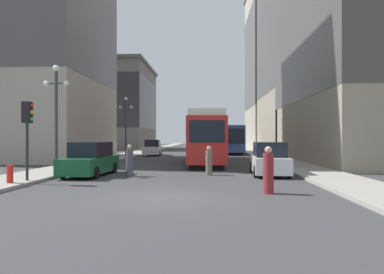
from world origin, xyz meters
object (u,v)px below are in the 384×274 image
parked_car_right_far (269,160)px  lamp_post_left_near (56,103)px  parked_car_left_mid (91,160)px  pedestrian_on_sidewalk (130,162)px  traffic_light_near_left (28,120)px  pedestrian_crossing_near (268,172)px  fire_hydrant (10,174)px  lamp_post_left_far (126,118)px  pedestrian_crossing_far (209,162)px  streetcar (204,137)px  transit_bus (230,138)px  parked_car_left_near (153,148)px

parked_car_right_far → lamp_post_left_near: 12.11m
parked_car_left_mid → pedestrian_on_sidewalk: parked_car_left_mid is taller
traffic_light_near_left → lamp_post_left_near: (-0.22, 3.43, 1.13)m
pedestrian_crossing_near → lamp_post_left_near: (-10.53, 5.67, 3.17)m
fire_hydrant → traffic_light_near_left: bearing=71.1°
parked_car_left_mid → lamp_post_left_far: size_ratio=0.80×
parked_car_left_mid → pedestrian_crossing_far: (6.45, 0.49, -0.10)m
parked_car_left_mid → traffic_light_near_left: size_ratio=1.36×
parked_car_left_mid → pedestrian_crossing_far: bearing=6.8°
streetcar → parked_car_right_far: (3.74, -8.45, -1.26)m
transit_bus → lamp_post_left_far: 15.10m
parked_car_left_mid → pedestrian_crossing_far: parked_car_left_mid is taller
parked_car_right_far → fire_hydrant: size_ratio=5.95×
parked_car_left_near → lamp_post_left_far: lamp_post_left_far is taller
pedestrian_crossing_far → lamp_post_left_far: size_ratio=0.27×
pedestrian_crossing_near → lamp_post_left_far: (-10.53, 21.69, 3.23)m
pedestrian_crossing_near → traffic_light_near_left: size_ratio=0.50×
parked_car_left_mid → fire_hydrant: bearing=-112.2°
streetcar → parked_car_left_mid: size_ratio=2.71×
pedestrian_crossing_far → pedestrian_crossing_near: bearing=-168.0°
pedestrian_on_sidewalk → pedestrian_crossing_near: bearing=138.1°
streetcar → parked_car_left_mid: bearing=-126.1°
pedestrian_on_sidewalk → lamp_post_left_far: lamp_post_left_far is taller
parked_car_left_near → traffic_light_near_left: 24.67m
parked_car_right_far → lamp_post_left_near: lamp_post_left_near is taller
parked_car_left_mid → fire_hydrant: (-1.98, -4.33, -0.32)m
pedestrian_on_sidewalk → fire_hydrant: pedestrian_on_sidewalk is taller
streetcar → pedestrian_crossing_far: (0.42, -8.66, -1.35)m
parked_car_right_far → traffic_light_near_left: (-11.46, -4.15, 2.02)m
pedestrian_on_sidewalk → parked_car_left_mid: bearing=-9.0°
parked_car_right_far → pedestrian_crossing_near: bearing=82.9°
parked_car_left_mid → pedestrian_crossing_near: (8.63, -5.69, -0.03)m
transit_bus → parked_car_right_far: 25.34m
pedestrian_crossing_far → lamp_post_left_far: (-8.35, 15.51, 3.30)m
pedestrian_crossing_near → pedestrian_on_sidewalk: pedestrian_crossing_near is taller
parked_car_left_mid → traffic_light_near_left: (-1.68, -3.46, 2.02)m
pedestrian_crossing_near → lamp_post_left_near: size_ratio=0.30×
pedestrian_crossing_near → pedestrian_on_sidewalk: bearing=178.7°
streetcar → parked_car_left_mid: (-6.03, -9.15, -1.26)m
parked_car_left_mid → lamp_post_left_near: bearing=-176.8°
lamp_post_left_near → lamp_post_left_far: size_ratio=0.98×
parked_car_left_near → parked_car_right_far: bearing=-67.6°
pedestrian_crossing_far → traffic_light_near_left: traffic_light_near_left is taller
traffic_light_near_left → pedestrian_crossing_far: bearing=25.9°
pedestrian_crossing_far → traffic_light_near_left: bearing=108.4°
traffic_light_near_left → streetcar: bearing=58.5°
parked_car_left_near → lamp_post_left_near: (-1.90, -21.10, 3.14)m
parked_car_left_near → lamp_post_left_near: lamp_post_left_near is taller
streetcar → parked_car_left_near: size_ratio=2.60×
streetcar → transit_bus: 17.16m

